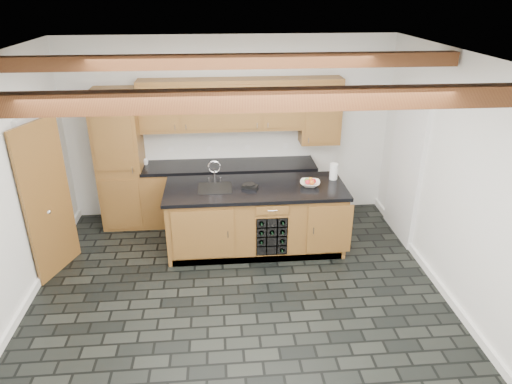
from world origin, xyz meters
TOP-DOWN VIEW (x-y plane):
  - ground at (0.00, 0.00)m, footprint 5.00×5.00m
  - room_shell at (-0.09, 0.53)m, footprint 5.01×5.00m
  - back_cabinetry at (-0.38, 2.24)m, footprint 3.65×0.62m
  - island at (0.31, 1.28)m, footprint 2.48×0.96m
  - faucet at (-0.25, 1.33)m, footprint 0.45×0.40m
  - kitchen_scale at (0.22, 1.26)m, footprint 0.23×0.18m
  - fruit_bowl at (1.05, 1.27)m, footprint 0.32×0.32m
  - fruit_cluster at (1.05, 1.27)m, footprint 0.16×0.17m
  - paper_towel at (1.42, 1.48)m, footprint 0.11×0.11m
  - mug at (-1.30, 2.29)m, footprint 0.11×0.11m

SIDE VIEW (x-z plane):
  - ground at x=0.00m, z-range 0.00..0.00m
  - island at x=0.31m, z-range 0.00..0.93m
  - kitchen_scale at x=0.22m, z-range 0.93..0.99m
  - fruit_bowl at x=1.05m, z-range 0.93..1.00m
  - faucet at x=-0.25m, z-range 0.79..1.14m
  - mug at x=-1.30m, z-range 0.93..1.01m
  - back_cabinetry at x=-0.38m, z-range -0.12..2.08m
  - fruit_cluster at x=1.05m, z-range 0.96..1.03m
  - paper_towel at x=1.42m, z-range 0.93..1.16m
  - room_shell at x=-0.09m, z-range -0.97..4.03m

